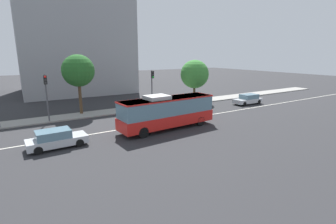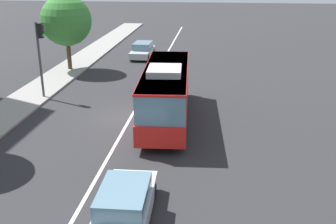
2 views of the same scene
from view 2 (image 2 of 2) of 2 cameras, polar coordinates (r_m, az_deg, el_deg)
The scene contains 8 objects.
ground_plane at distance 24.40m, azimuth -5.29°, elevation -0.74°, with size 160.00×160.00×0.00m, color #28282B.
sidewalk_kerb at distance 26.99m, azimuth -21.59°, elevation 0.11°, with size 80.00×2.96×0.14m, color gray.
lane_centre_line at distance 24.40m, azimuth -5.29°, elevation -0.73°, with size 76.00×0.16×0.01m, color silver.
transit_bus at distance 23.35m, azimuth -0.29°, elevation 3.07°, with size 10.13×3.08×3.46m.
sedan_silver at distance 14.63m, azimuth -6.14°, elevation -12.88°, with size 4.55×1.93×1.46m.
sedan_silver_ahead at distance 40.34m, azimuth -3.63°, elevation 8.77°, with size 4.55×1.93×1.46m.
traffic_light_mid_block at distance 28.15m, azimuth -17.67°, elevation 8.77°, with size 0.34×0.62×5.20m.
street_tree_kerbside_right at distance 35.57m, azimuth -14.28°, elevation 12.48°, with size 4.25×4.25×6.43m.
Camera 2 is at (-22.29, -4.82, 8.67)m, focal length 42.90 mm.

